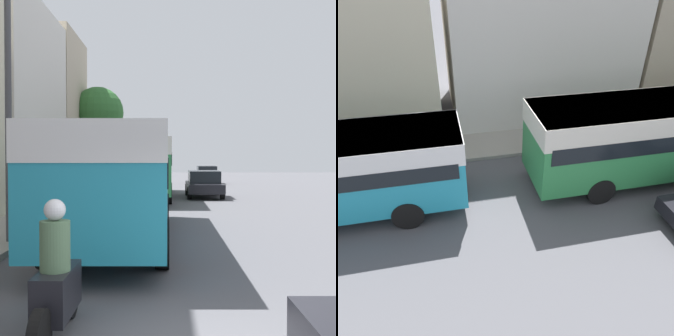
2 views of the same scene
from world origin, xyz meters
The scene contains 10 objects.
building_end_row centered at (-9.65, 25.54, 4.96)m, with size 6.91×6.65×9.91m.
bus_lead centered at (-1.71, 7.85, 1.85)m, with size 2.58×10.01×2.83m.
bus_following centered at (-1.58, 20.87, 2.00)m, with size 2.63×11.37×3.08m.
motorcycle_behind_lead centered at (-1.79, 1.13, 0.68)m, with size 0.38×2.24×1.73m.
car_far_curb centered at (1.51, 21.00, 0.76)m, with size 1.92×4.37×1.45m.
car_distant centered at (2.72, 33.81, 0.75)m, with size 1.79×4.17×1.44m.
pedestrian_near_curb centered at (-4.38, 16.38, 0.99)m, with size 0.32×0.32×1.62m.
pedestrian_walking_away centered at (-5.02, 23.15, 1.06)m, with size 0.41×0.41×1.79m.
street_tree centered at (-5.21, 27.31, 5.15)m, with size 3.50×3.50×6.79m.
lamp_post centered at (-4.35, 6.97, 4.28)m, with size 0.36×0.36×7.08m.
Camera 1 is at (-0.45, -4.45, 2.23)m, focal length 50.00 mm.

